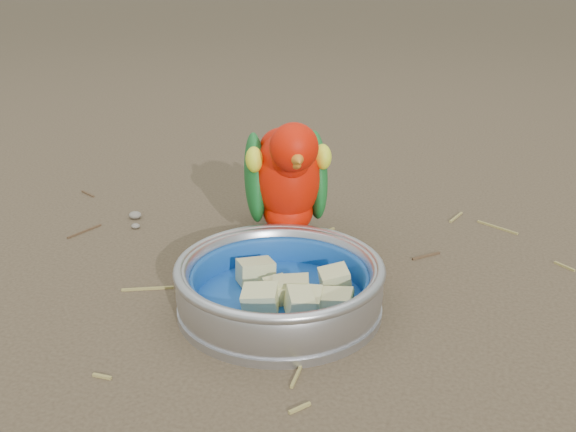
% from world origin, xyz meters
% --- Properties ---
extents(ground, '(60.00, 60.00, 0.00)m').
position_xyz_m(ground, '(0.00, 0.00, 0.00)').
color(ground, '#4A3C2B').
extents(food_bowl, '(0.24, 0.24, 0.02)m').
position_xyz_m(food_bowl, '(-0.01, 0.03, 0.01)').
color(food_bowl, '#B2B2BA').
rests_on(food_bowl, ground).
extents(bowl_wall, '(0.24, 0.24, 0.04)m').
position_xyz_m(bowl_wall, '(-0.01, 0.03, 0.04)').
color(bowl_wall, '#B2B2BA').
rests_on(bowl_wall, food_bowl).
extents(fruit_wedges, '(0.14, 0.14, 0.03)m').
position_xyz_m(fruit_wedges, '(-0.01, 0.03, 0.03)').
color(fruit_wedges, '#C7C584').
rests_on(fruit_wedges, food_bowl).
extents(lory_parrot, '(0.20, 0.26, 0.19)m').
position_xyz_m(lory_parrot, '(-0.04, 0.18, 0.10)').
color(lory_parrot, red).
rests_on(lory_parrot, ground).
extents(ground_debris, '(0.90, 0.80, 0.01)m').
position_xyz_m(ground_debris, '(-0.04, 0.08, 0.00)').
color(ground_debris, olive).
rests_on(ground_debris, ground).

